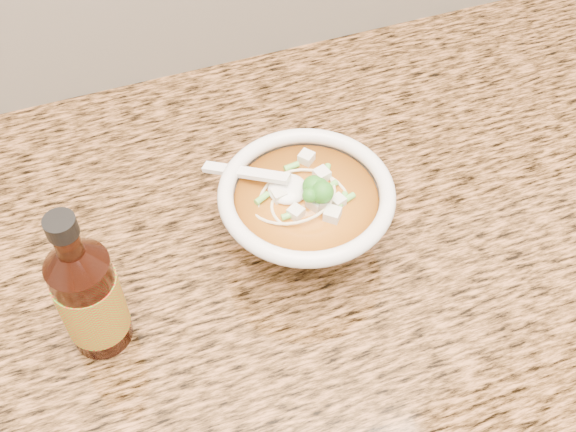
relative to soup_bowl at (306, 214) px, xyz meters
name	(u,v)px	position (x,y,z in m)	size (l,w,h in m)	color
cabinet	(259,422)	(-0.07, 0.01, -0.51)	(4.00, 0.65, 0.86)	black
counter_slab	(247,259)	(-0.07, 0.01, -0.06)	(4.00, 0.68, 0.04)	#9B6239
soup_bowl	(306,214)	(0.00, 0.00, 0.00)	(0.18, 0.18, 0.10)	white
hot_sauce_bottle	(89,296)	(-0.23, -0.04, 0.03)	(0.07, 0.07, 0.18)	black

